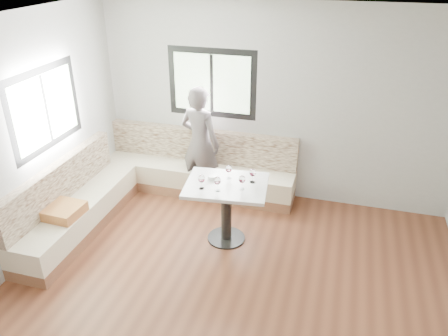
% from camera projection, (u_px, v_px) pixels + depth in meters
% --- Properties ---
extents(room, '(5.01, 5.01, 2.81)m').
position_uv_depth(room, '(218.00, 185.00, 4.03)').
color(room, brown).
rests_on(room, ground).
extents(banquette, '(2.90, 2.80, 0.95)m').
position_uv_depth(banquette, '(149.00, 186.00, 6.22)').
color(banquette, '#8E5F45').
rests_on(banquette, ground).
extents(table, '(1.07, 0.88, 0.81)m').
position_uv_depth(table, '(226.00, 198.00, 5.39)').
color(table, black).
rests_on(table, ground).
extents(person, '(0.71, 0.56, 1.70)m').
position_uv_depth(person, '(200.00, 143.00, 6.29)').
color(person, '#52494B').
rests_on(person, ground).
extents(olive_ramekin, '(0.11, 0.11, 0.05)m').
position_uv_depth(olive_ramekin, '(212.00, 177.00, 5.40)').
color(olive_ramekin, white).
rests_on(olive_ramekin, table).
extents(wine_glass_a, '(0.08, 0.08, 0.18)m').
position_uv_depth(wine_glass_a, '(202.00, 179.00, 5.14)').
color(wine_glass_a, white).
rests_on(wine_glass_a, table).
extents(wine_glass_b, '(0.08, 0.08, 0.18)m').
position_uv_depth(wine_glass_b, '(217.00, 181.00, 5.09)').
color(wine_glass_b, white).
rests_on(wine_glass_b, table).
extents(wine_glass_c, '(0.08, 0.08, 0.18)m').
position_uv_depth(wine_glass_c, '(242.00, 180.00, 5.13)').
color(wine_glass_c, white).
rests_on(wine_glass_c, table).
extents(wine_glass_d, '(0.08, 0.08, 0.18)m').
position_uv_depth(wine_glass_d, '(229.00, 169.00, 5.37)').
color(wine_glass_d, white).
rests_on(wine_glass_d, table).
extents(wine_glass_e, '(0.08, 0.08, 0.18)m').
position_uv_depth(wine_glass_e, '(253.00, 173.00, 5.28)').
color(wine_glass_e, white).
rests_on(wine_glass_e, table).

